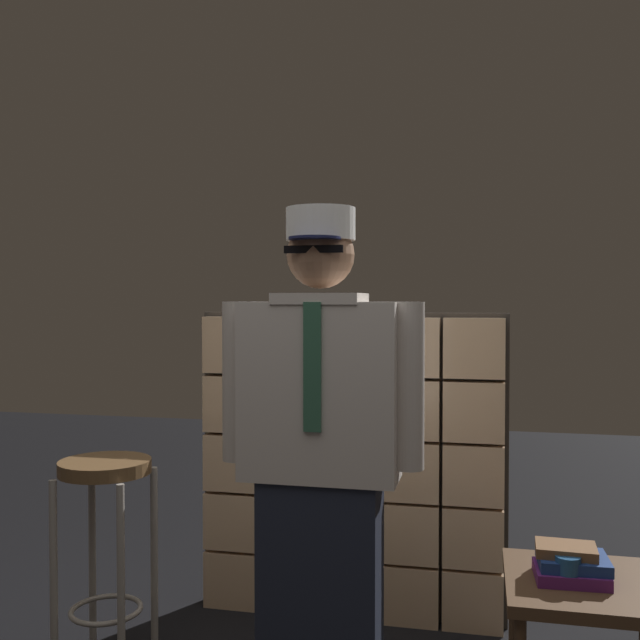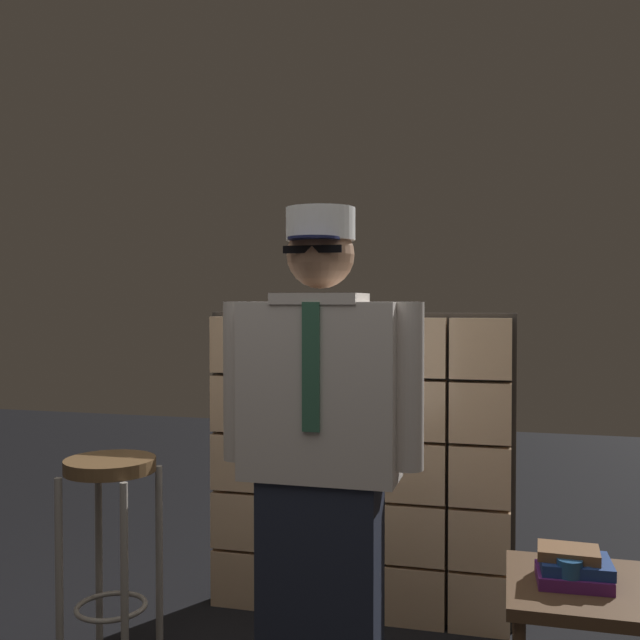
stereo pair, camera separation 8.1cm
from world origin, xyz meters
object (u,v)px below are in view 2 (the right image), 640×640
object	(u,v)px
book_stack	(573,567)
side_table	(590,604)
standing_person	(320,457)
bar_stool	(110,513)
coffee_mug	(571,574)

from	to	relation	value
book_stack	side_table	bearing A→B (deg)	0.64
standing_person	bar_stool	bearing A→B (deg)	171.00
bar_stool	book_stack	world-z (taller)	bar_stool
book_stack	coffee_mug	size ratio (longest dim) A/B	1.88
side_table	standing_person	bearing A→B (deg)	-169.82
side_table	coffee_mug	size ratio (longest dim) A/B	4.13
bar_stool	book_stack	size ratio (longest dim) A/B	3.40
standing_person	book_stack	xyz separation A→B (m)	(0.80, 0.15, -0.34)
standing_person	book_stack	size ratio (longest dim) A/B	7.18
bar_stool	coffee_mug	size ratio (longest dim) A/B	6.40
standing_person	book_stack	distance (m)	0.88
book_stack	coffee_mug	world-z (taller)	book_stack
coffee_mug	book_stack	bearing A→B (deg)	78.79
standing_person	coffee_mug	distance (m)	0.87
standing_person	book_stack	bearing A→B (deg)	11.12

